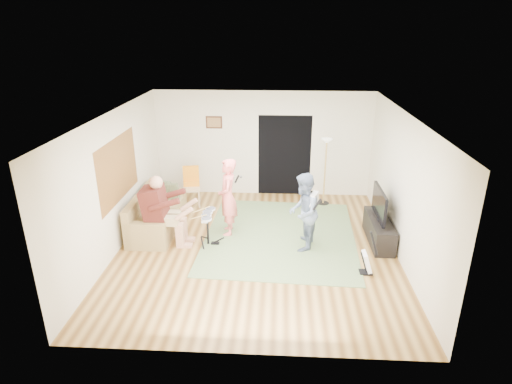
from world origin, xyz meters
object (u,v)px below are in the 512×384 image
(guitarist, at_px, (303,212))
(torchiere_lamp, at_px, (326,160))
(drum_kit, at_px, (208,230))
(television, at_px, (379,204))
(singer, at_px, (228,197))
(sofa, at_px, (154,217))
(guitar_spare, at_px, (367,262))
(tv_cabinet, at_px, (379,230))
(dining_chair, at_px, (192,192))

(guitarist, distance_m, torchiere_lamp, 2.42)
(drum_kit, distance_m, television, 3.51)
(singer, distance_m, torchiere_lamp, 2.81)
(sofa, height_order, singer, singer)
(television, bearing_deg, drum_kit, -174.58)
(guitar_spare, height_order, tv_cabinet, guitar_spare)
(guitarist, relative_size, dining_chair, 1.62)
(tv_cabinet, bearing_deg, guitar_spare, -110.39)
(singer, distance_m, tv_cabinet, 3.20)
(singer, relative_size, torchiere_lamp, 0.99)
(guitarist, distance_m, dining_chair, 3.37)
(torchiere_lamp, distance_m, television, 2.17)
(sofa, distance_m, dining_chair, 1.49)
(guitar_spare, xyz_separation_m, television, (0.42, 1.25, 0.61))
(guitarist, xyz_separation_m, torchiere_lamp, (0.63, 2.31, 0.36))
(sofa, xyz_separation_m, guitar_spare, (4.33, -1.57, -0.03))
(dining_chair, distance_m, tv_cabinet, 4.55)
(singer, xyz_separation_m, television, (3.09, -0.21, 0.02))
(television, bearing_deg, guitarist, -166.77)
(drum_kit, bearing_deg, sofa, 153.28)
(drum_kit, xyz_separation_m, guitar_spare, (3.03, -0.92, -0.07))
(drum_kit, relative_size, guitarist, 0.46)
(drum_kit, bearing_deg, guitarist, -1.06)
(drum_kit, xyz_separation_m, television, (3.45, 0.33, 0.54))
(guitarist, height_order, guitar_spare, guitarist)
(drum_kit, xyz_separation_m, torchiere_lamp, (2.54, 2.28, 0.84))
(guitar_spare, xyz_separation_m, tv_cabinet, (0.47, 1.25, 0.01))
(torchiere_lamp, xyz_separation_m, tv_cabinet, (0.96, -1.95, -0.90))
(dining_chair, bearing_deg, tv_cabinet, -31.88)
(singer, xyz_separation_m, torchiere_lamp, (2.18, 1.74, 0.32))
(drum_kit, height_order, singer, singer)
(guitar_spare, distance_m, tv_cabinet, 1.33)
(sofa, height_order, guitarist, guitarist)
(drum_kit, height_order, torchiere_lamp, torchiere_lamp)
(sofa, xyz_separation_m, drum_kit, (1.29, -0.65, 0.04))
(singer, bearing_deg, drum_kit, -39.80)
(guitar_spare, bearing_deg, tv_cabinet, 69.61)
(dining_chair, distance_m, television, 4.53)
(singer, bearing_deg, dining_chair, -150.24)
(sofa, bearing_deg, guitar_spare, -19.99)
(sofa, distance_m, singer, 1.74)
(sofa, bearing_deg, drum_kit, -26.72)
(guitarist, height_order, tv_cabinet, guitarist)
(drum_kit, xyz_separation_m, guitarist, (1.91, -0.04, 0.47))
(sofa, xyz_separation_m, dining_chair, (0.57, 1.37, 0.07))
(sofa, relative_size, television, 1.92)
(torchiere_lamp, bearing_deg, dining_chair, -175.59)
(singer, height_order, dining_chair, singer)
(guitarist, relative_size, guitar_spare, 1.87)
(torchiere_lamp, relative_size, dining_chair, 1.73)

